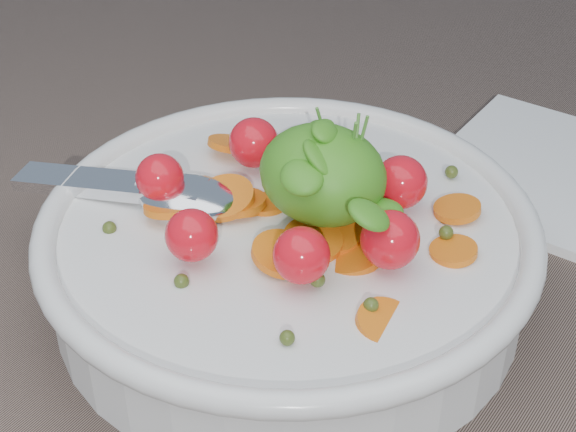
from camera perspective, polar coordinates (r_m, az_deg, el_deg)
The scene contains 3 objects.
ground at distance 0.48m, azimuth 1.18°, elevation -7.77°, with size 6.00×6.00×0.00m, color #756053.
bowl at distance 0.48m, azimuth 0.05°, elevation -2.12°, with size 0.29×0.27×0.12m.
napkin at distance 0.62m, azimuth 18.11°, elevation 2.12°, with size 0.18×0.16×0.01m, color white.
Camera 1 is at (0.19, -0.29, 0.33)m, focal length 55.00 mm.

